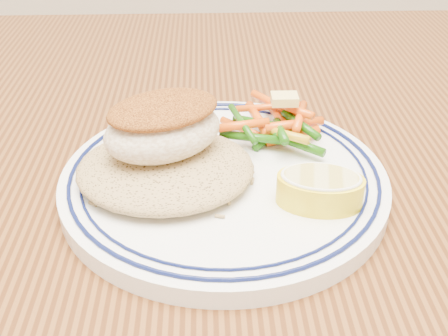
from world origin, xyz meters
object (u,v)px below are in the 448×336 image
rice_pilaf (165,165)px  lemon_wedge (320,188)px  plate (224,179)px  vegetable_pile (277,124)px  dining_table (265,279)px  fish_fillet (163,126)px

rice_pilaf → lemon_wedge: (0.11, -0.03, 0.00)m
plate → vegetable_pile: size_ratio=2.59×
lemon_wedge → vegetable_pile: bearing=101.5°
plate → rice_pilaf: (-0.04, -0.01, 0.02)m
plate → lemon_wedge: 0.08m
vegetable_pile → dining_table: bearing=-101.0°
rice_pilaf → fish_fillet: (-0.00, 0.01, 0.03)m
plate → rice_pilaf: rice_pilaf is taller
dining_table → rice_pilaf: size_ratio=11.21×
plate → lemon_wedge: size_ratio=3.76×
dining_table → lemon_wedge: 0.13m
rice_pilaf → vegetable_pile: size_ratio=1.38×
lemon_wedge → dining_table: bearing=126.9°
fish_fillet → lemon_wedge: (0.11, -0.04, -0.03)m
vegetable_pile → plate: bearing=-131.0°
dining_table → lemon_wedge: bearing=-53.1°
plate → vegetable_pile: vegetable_pile is taller
plate → rice_pilaf: 0.05m
plate → lemon_wedge: bearing=-31.9°
fish_fillet → vegetable_pile: 0.11m
fish_fillet → lemon_wedge: fish_fillet is taller
plate → vegetable_pile: 0.07m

